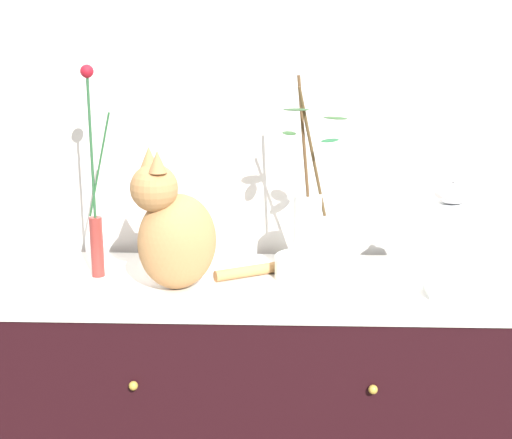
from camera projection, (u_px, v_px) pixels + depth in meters
The scene contains 7 objects.
wall_back at pixel (260, 117), 2.33m from camera, with size 4.40×0.08×2.60m, color silver.
sideboard at pixel (256, 421), 2.24m from camera, with size 1.39×0.53×0.88m.
cat_sitting at pixel (174, 231), 2.03m from camera, with size 0.41×0.28×0.39m.
vase_slim_green at pixel (95, 212), 2.12m from camera, with size 0.08×0.04×0.60m.
bowl_porcelain at pixel (306, 267), 2.14m from camera, with size 0.18×0.18×0.06m, color white.
vase_glass_clear at pixel (307, 218), 2.10m from camera, with size 0.18×0.17×0.51m.
jar_lidded_porcelain at pixel (449, 241), 1.99m from camera, with size 0.10×0.10×0.33m.
Camera 1 is at (0.07, -2.01, 1.60)m, focal length 53.03 mm.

